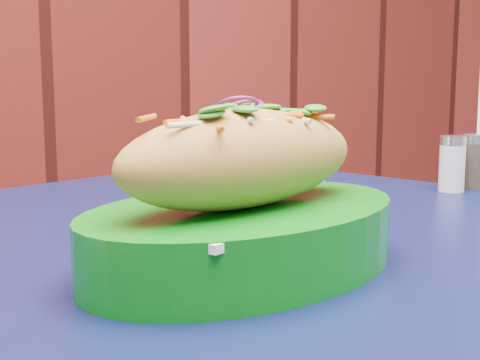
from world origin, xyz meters
TOP-DOWN VIEW (x-y plane):
  - cafe_table at (0.20, 1.83)m, footprint 0.94×0.94m
  - banh_mi_basket at (0.12, 1.72)m, footprint 0.32×0.24m
  - salad_plate at (0.34, 2.04)m, footprint 0.22×0.22m
  - salt_shaker at (0.55, 1.86)m, footprint 0.03×0.03m
  - pepper_shaker at (0.59, 1.86)m, footprint 0.03×0.03m

SIDE VIEW (x-z plane):
  - cafe_table at x=0.20m, z-range 0.29..1.04m
  - salt_shaker at x=0.55m, z-range 0.75..0.82m
  - pepper_shaker at x=0.59m, z-range 0.75..0.82m
  - salad_plate at x=0.34m, z-range 0.74..0.85m
  - banh_mi_basket at x=0.12m, z-range 0.73..0.87m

